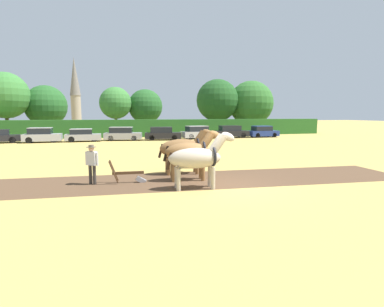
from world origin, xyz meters
TOP-DOWN VIEW (x-y plane):
  - ground_plane at (0.00, 0.00)m, footprint 240.00×240.00m
  - plowed_furrow_strip at (-5.65, 1.95)m, footprint 30.11×6.40m
  - hedgerow at (0.00, 29.49)m, footprint 55.16×1.69m
  - tree_left at (-17.02, 33.03)m, footprint 5.97×5.97m
  - tree_center_left at (-12.67, 35.37)m, footprint 5.77×5.77m
  - tree_center at (-3.15, 33.98)m, footprint 4.62×4.62m
  - tree_center_right at (1.29, 34.86)m, footprint 5.17×5.17m
  - tree_right at (13.26, 35.48)m, footprint 6.91×6.91m
  - tree_far_right at (19.36, 35.45)m, footprint 7.56×7.56m
  - church_spire at (-11.57, 69.71)m, footprint 2.62×2.62m
  - draft_horse_lead_left at (-1.19, -0.02)m, footprint 2.91×1.05m
  - draft_horse_lead_right at (-1.06, 1.56)m, footprint 2.76×1.02m
  - draft_horse_trail_left at (-0.93, 3.14)m, footprint 2.92×1.19m
  - plow at (-3.72, 1.78)m, footprint 1.63×0.49m
  - farmer_at_plow at (-5.35, 1.95)m, footprint 0.54×0.47m
  - farmer_beside_team at (-0.18, 4.57)m, footprint 0.50×0.46m
  - parked_car_left at (-11.35, 24.09)m, footprint 3.81×1.81m
  - parked_car_center_left at (-7.18, 24.01)m, footprint 3.84×1.78m
  - parked_car_center at (-2.81, 24.27)m, footprint 4.49×2.55m
  - parked_car_center_right at (1.76, 23.51)m, footprint 4.46×2.49m
  - parked_car_right at (6.35, 24.10)m, footprint 4.44×2.23m
  - parked_car_far_right at (10.98, 24.51)m, footprint 4.37×2.01m
  - parked_car_end_right at (15.43, 24.22)m, footprint 3.93×1.92m

SIDE VIEW (x-z plane):
  - ground_plane at x=0.00m, z-range 0.00..0.00m
  - plowed_furrow_strip at x=-5.65m, z-range 0.00..0.01m
  - plow at x=-3.72m, z-range -0.24..0.88m
  - parked_car_center_left at x=-7.18m, z-range -0.02..1.40m
  - parked_car_end_right at x=15.43m, z-range -0.03..1.47m
  - parked_car_center_right at x=1.76m, z-range -0.03..1.51m
  - parked_car_center at x=-2.81m, z-range -0.04..1.52m
  - parked_car_far_right at x=10.98m, z-range -0.03..1.55m
  - parked_car_right at x=6.35m, z-range -0.04..1.56m
  - parked_car_left at x=-11.35m, z-range -0.04..1.57m
  - farmer_beside_team at x=-0.18m, z-range 0.12..1.70m
  - farmer_at_plow at x=-5.35m, z-range 0.15..1.88m
  - hedgerow at x=0.00m, z-range 0.00..2.32m
  - draft_horse_lead_left at x=-1.19m, z-range 0.08..2.46m
  - draft_horse_trail_left at x=-0.93m, z-range 0.14..2.48m
  - draft_horse_lead_right at x=-1.06m, z-range 0.16..2.52m
  - tree_center_left at x=-12.67m, z-range 0.65..7.74m
  - tree_center_right at x=1.29m, z-range 0.81..7.61m
  - tree_center at x=-3.15m, z-range 1.16..8.13m
  - tree_far_right at x=19.36m, z-range 0.56..9.24m
  - tree_right at x=13.26m, z-range 0.92..9.67m
  - tree_left at x=-17.02m, z-range 1.23..9.67m
  - church_spire at x=-11.57m, z-range 0.40..17.42m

